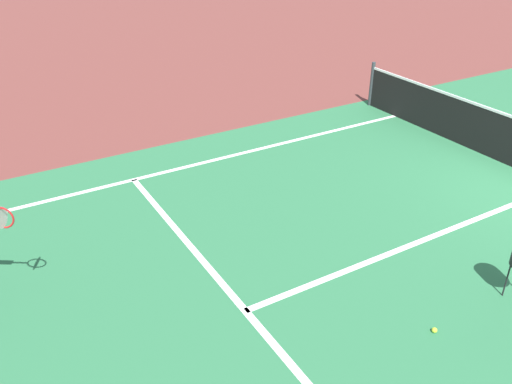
# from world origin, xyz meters

# --- Properties ---
(line_sideline_left) EXTENTS (0.10, 11.89, 0.01)m
(line_sideline_left) POSITION_xyz_m (-4.11, -5.95, 0.00)
(line_sideline_left) COLOR white
(line_sideline_left) RESTS_ON ground_plane
(line_service_near) EXTENTS (8.22, 0.10, 0.01)m
(line_service_near) POSITION_xyz_m (0.00, -6.40, 0.00)
(line_service_near) COLOR white
(line_service_near) RESTS_ON ground_plane
(line_center_service) EXTENTS (0.10, 6.40, 0.01)m
(line_center_service) POSITION_xyz_m (0.00, -3.20, 0.00)
(line_center_service) COLOR white
(line_center_service) RESTS_ON ground_plane
(tennis_ball_mid_court) EXTENTS (0.07, 0.07, 0.07)m
(tennis_ball_mid_court) POSITION_xyz_m (1.46, -4.66, 0.03)
(tennis_ball_mid_court) COLOR #CCE033
(tennis_ball_mid_court) RESTS_ON ground_plane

